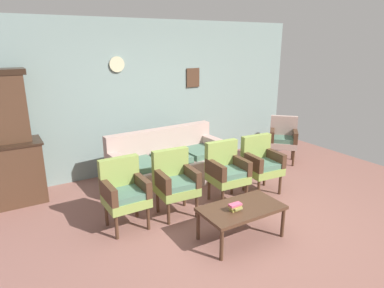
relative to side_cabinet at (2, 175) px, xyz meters
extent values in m
plane|color=#84564C|center=(2.53, -2.25, -0.47)|extent=(7.68, 7.68, 0.00)
cube|color=gray|center=(2.53, 0.38, 0.88)|extent=(6.40, 0.06, 2.70)
cube|color=#472D1E|center=(3.43, 0.33, 1.18)|extent=(0.28, 0.02, 0.36)
cylinder|color=beige|center=(1.93, 0.33, 1.48)|extent=(0.26, 0.03, 0.26)
cube|color=#472D1E|center=(0.00, 0.00, -0.02)|extent=(1.10, 0.52, 0.90)
cube|color=tan|center=(2.44, -0.58, -0.26)|extent=(2.02, 0.91, 0.42)
cube|color=tan|center=(2.42, -0.26, 0.19)|extent=(1.98, 0.27, 0.48)
cube|color=tan|center=(3.35, -0.53, 0.07)|extent=(0.21, 0.81, 0.24)
cube|color=tan|center=(1.53, -0.63, 0.07)|extent=(0.21, 0.81, 0.24)
cube|color=#4C705B|center=(3.02, -0.58, 0.00)|extent=(0.55, 0.59, 0.10)
cube|color=#4C705B|center=(2.44, -0.62, 0.00)|extent=(0.55, 0.59, 0.10)
cube|color=#4C705B|center=(1.86, -0.65, 0.00)|extent=(0.55, 0.59, 0.10)
cube|color=#849947|center=(1.31, -1.55, -0.09)|extent=(0.53, 0.49, 0.12)
cube|color=#4C705B|center=(1.31, -1.57, 0.00)|extent=(0.45, 0.42, 0.10)
cube|color=#849947|center=(1.30, -1.35, 0.20)|extent=(0.52, 0.11, 0.46)
cube|color=#472D1E|center=(1.53, -1.54, 0.08)|extent=(0.09, 0.48, 0.22)
cube|color=#472D1E|center=(1.09, -1.55, 0.08)|extent=(0.09, 0.48, 0.22)
cylinder|color=#472D1E|center=(1.52, -1.73, -0.31)|extent=(0.04, 0.04, 0.32)
cylinder|color=#472D1E|center=(1.10, -1.74, -0.31)|extent=(0.04, 0.04, 0.32)
cylinder|color=#472D1E|center=(1.51, -1.35, -0.31)|extent=(0.04, 0.04, 0.32)
cylinder|color=#472D1E|center=(1.09, -1.36, -0.31)|extent=(0.04, 0.04, 0.32)
cube|color=#849947|center=(2.02, -1.58, -0.09)|extent=(0.55, 0.51, 0.12)
cube|color=#4C705B|center=(2.02, -1.60, 0.00)|extent=(0.47, 0.43, 0.10)
cube|color=#849947|center=(2.03, -1.38, 0.20)|extent=(0.52, 0.13, 0.46)
cube|color=#472D1E|center=(2.24, -1.59, 0.08)|extent=(0.11, 0.48, 0.22)
cube|color=#472D1E|center=(1.80, -1.56, 0.08)|extent=(0.11, 0.48, 0.22)
cylinder|color=#472D1E|center=(2.22, -1.78, -0.31)|extent=(0.04, 0.04, 0.32)
cylinder|color=#472D1E|center=(1.80, -1.75, -0.31)|extent=(0.04, 0.04, 0.32)
cylinder|color=#472D1E|center=(2.24, -1.40, -0.31)|extent=(0.04, 0.04, 0.32)
cylinder|color=#472D1E|center=(1.82, -1.38, -0.31)|extent=(0.04, 0.04, 0.32)
cube|color=#849947|center=(2.86, -1.61, -0.09)|extent=(0.55, 0.51, 0.12)
cube|color=#4C705B|center=(2.86, -1.63, 0.00)|extent=(0.46, 0.43, 0.10)
cube|color=#849947|center=(2.87, -1.41, 0.20)|extent=(0.52, 0.13, 0.46)
cube|color=#472D1E|center=(3.08, -1.62, 0.08)|extent=(0.11, 0.48, 0.22)
cube|color=#472D1E|center=(2.64, -1.60, 0.08)|extent=(0.11, 0.48, 0.22)
cylinder|color=#472D1E|center=(3.06, -1.81, -0.31)|extent=(0.04, 0.04, 0.32)
cylinder|color=#472D1E|center=(2.64, -1.79, -0.31)|extent=(0.04, 0.04, 0.32)
cylinder|color=#472D1E|center=(3.08, -1.43, -0.31)|extent=(0.04, 0.04, 0.32)
cylinder|color=#472D1E|center=(2.66, -1.41, -0.31)|extent=(0.04, 0.04, 0.32)
cube|color=#849947|center=(3.53, -1.63, -0.09)|extent=(0.55, 0.51, 0.12)
cube|color=#4C705B|center=(3.53, -1.65, 0.00)|extent=(0.47, 0.44, 0.10)
cube|color=#849947|center=(3.54, -1.43, 0.20)|extent=(0.53, 0.13, 0.46)
cube|color=#472D1E|center=(3.75, -1.64, 0.08)|extent=(0.11, 0.48, 0.22)
cube|color=#472D1E|center=(3.31, -1.61, 0.08)|extent=(0.11, 0.48, 0.22)
cylinder|color=#472D1E|center=(3.73, -1.83, -0.31)|extent=(0.04, 0.04, 0.32)
cylinder|color=#472D1E|center=(3.31, -1.80, -0.31)|extent=(0.04, 0.04, 0.32)
cylinder|color=#472D1E|center=(3.75, -1.45, -0.31)|extent=(0.04, 0.04, 0.32)
cylinder|color=#472D1E|center=(3.33, -1.42, -0.31)|extent=(0.04, 0.04, 0.32)
cube|color=tan|center=(4.85, -0.76, -0.09)|extent=(0.71, 0.71, 0.12)
cube|color=#4C705B|center=(4.84, -0.77, 0.00)|extent=(0.60, 0.60, 0.10)
cube|color=tan|center=(4.99, -0.61, 0.20)|extent=(0.44, 0.43, 0.46)
cube|color=#472D1E|center=(5.01, -0.91, 0.08)|extent=(0.39, 0.40, 0.22)
cube|color=#472D1E|center=(4.69, -0.60, 0.08)|extent=(0.39, 0.40, 0.22)
cylinder|color=#472D1E|center=(4.87, -1.04, -0.31)|extent=(0.04, 0.04, 0.32)
cylinder|color=#472D1E|center=(4.57, -0.75, -0.31)|extent=(0.04, 0.04, 0.32)
cylinder|color=#472D1E|center=(5.14, -0.77, -0.31)|extent=(0.04, 0.04, 0.32)
cylinder|color=#472D1E|center=(4.83, -0.48, -0.31)|extent=(0.04, 0.04, 0.32)
cube|color=#472D1E|center=(2.41, -2.49, -0.07)|extent=(1.00, 0.56, 0.04)
cylinder|color=#472D1E|center=(1.95, -2.25, -0.28)|extent=(0.04, 0.04, 0.38)
cylinder|color=#472D1E|center=(2.87, -2.25, -0.28)|extent=(0.04, 0.04, 0.38)
cylinder|color=#472D1E|center=(1.95, -2.73, -0.28)|extent=(0.04, 0.04, 0.38)
cylinder|color=#472D1E|center=(2.87, -2.73, -0.28)|extent=(0.04, 0.04, 0.38)
cube|color=#B1A445|center=(2.28, -2.52, -0.04)|extent=(0.11, 0.07, 0.02)
cube|color=#96944C|center=(2.31, -2.52, -0.01)|extent=(0.11, 0.10, 0.02)
cube|color=#A58A49|center=(2.28, -2.52, 0.01)|extent=(0.15, 0.08, 0.02)
cube|color=#DB5374|center=(2.28, -2.53, 0.03)|extent=(0.15, 0.08, 0.02)
cylinder|color=#62545A|center=(5.38, -0.10, -0.15)|extent=(0.25, 0.25, 0.64)
camera|label=1|loc=(0.03, -5.31, 1.85)|focal=31.53mm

